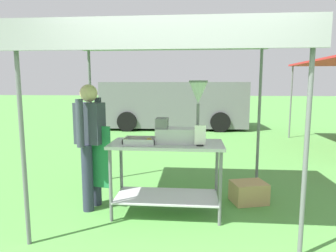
{
  "coord_description": "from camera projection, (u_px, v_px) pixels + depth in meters",
  "views": [
    {
      "loc": [
        0.06,
        -2.29,
        1.61
      ],
      "look_at": [
        -0.26,
        1.42,
        1.08
      ],
      "focal_mm": 31.71,
      "sensor_mm": 36.0,
      "label": 1
    }
  ],
  "objects": [
    {
      "name": "menu_sign",
      "position": [
        200.0,
        137.0,
        3.39
      ],
      "size": [
        0.13,
        0.05,
        0.24
      ],
      "color": "black",
      "rests_on": "donut_cart"
    },
    {
      "name": "donut_cart",
      "position": [
        167.0,
        163.0,
        3.63
      ],
      "size": [
        1.37,
        0.62,
        0.91
      ],
      "color": "#B7B7BC",
      "rests_on": "ground"
    },
    {
      "name": "supply_crate",
      "position": [
        249.0,
        192.0,
        4.06
      ],
      "size": [
        0.53,
        0.45,
        0.29
      ],
      "color": "tan",
      "rests_on": "ground"
    },
    {
      "name": "donut_fryer",
      "position": [
        183.0,
        123.0,
        3.55
      ],
      "size": [
        0.61,
        0.28,
        0.75
      ],
      "color": "#B7B7BC",
      "rests_on": "donut_cart"
    },
    {
      "name": "donut_tray",
      "position": [
        140.0,
        142.0,
        3.54
      ],
      "size": [
        0.38,
        0.27,
        0.07
      ],
      "color": "#B7B7BC",
      "rests_on": "donut_cart"
    },
    {
      "name": "ground_plane",
      "position": [
        191.0,
        142.0,
        8.41
      ],
      "size": [
        70.0,
        70.0,
        0.0
      ],
      "primitive_type": "plane",
      "color": "#519342"
    },
    {
      "name": "stall_canopy",
      "position": [
        167.0,
        42.0,
        3.53
      ],
      "size": [
        2.86,
        2.15,
        2.19
      ],
      "color": "slate",
      "rests_on": "ground"
    },
    {
      "name": "van_grey",
      "position": [
        175.0,
        104.0,
        11.03
      ],
      "size": [
        5.22,
        2.23,
        1.69
      ],
      "color": "slate",
      "rests_on": "ground"
    },
    {
      "name": "vendor",
      "position": [
        91.0,
        140.0,
        3.79
      ],
      "size": [
        0.46,
        0.54,
        1.61
      ],
      "color": "#2D3347",
      "rests_on": "ground"
    }
  ]
}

